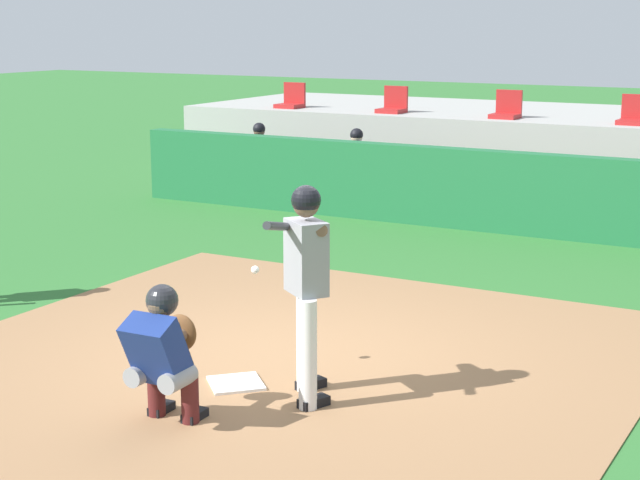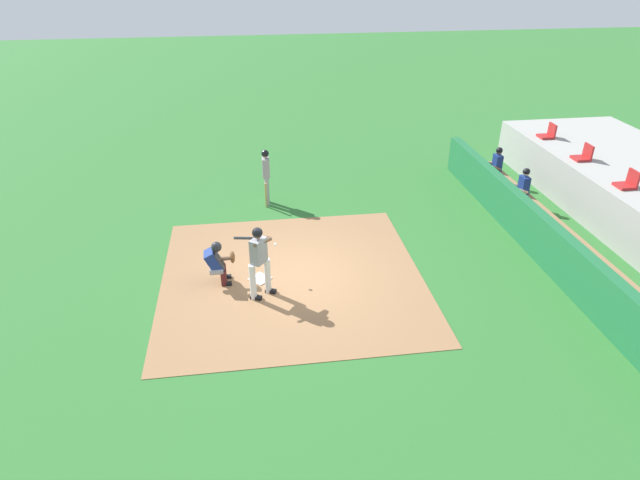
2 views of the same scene
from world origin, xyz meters
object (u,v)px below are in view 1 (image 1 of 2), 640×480
(catcher_crouched, at_px, (164,349))
(stadium_seat_1, at_px, (393,105))
(home_plate, at_px, (236,383))
(batter_at_plate, at_px, (306,279))
(dugout_player_0, at_px, (256,159))
(stadium_seat_3, at_px, (634,116))
(dugout_player_1, at_px, (353,166))
(stadium_seat_0, at_px, (292,101))
(stadium_seat_2, at_px, (507,110))

(catcher_crouched, bearing_deg, stadium_seat_1, 106.20)
(home_plate, bearing_deg, batter_at_plate, 0.63)
(home_plate, xyz_separation_m, batter_at_plate, (0.69, 0.01, 1.01))
(dugout_player_0, xyz_separation_m, stadium_seat_1, (1.71, 2.03, 0.86))
(stadium_seat_3, bearing_deg, dugout_player_0, -161.39)
(batter_at_plate, distance_m, dugout_player_0, 9.91)
(stadium_seat_1, bearing_deg, stadium_seat_3, 0.00)
(dugout_player_0, relative_size, dugout_player_1, 1.00)
(batter_at_plate, distance_m, stadium_seat_0, 11.88)
(home_plate, relative_size, catcher_crouched, 0.25)
(batter_at_plate, relative_size, stadium_seat_1, 3.76)
(catcher_crouched, height_order, stadium_seat_1, stadium_seat_1)
(dugout_player_0, height_order, dugout_player_1, same)
(home_plate, relative_size, stadium_seat_3, 0.92)
(stadium_seat_0, bearing_deg, home_plate, -61.98)
(dugout_player_1, distance_m, stadium_seat_1, 2.22)
(batter_at_plate, distance_m, stadium_seat_1, 10.92)
(catcher_crouched, height_order, dugout_player_1, dugout_player_1)
(catcher_crouched, bearing_deg, batter_at_plate, 53.97)
(dugout_player_1, relative_size, stadium_seat_3, 2.71)
(batter_at_plate, bearing_deg, stadium_seat_1, 111.19)
(stadium_seat_1, relative_size, stadium_seat_3, 1.00)
(stadium_seat_1, bearing_deg, stadium_seat_0, 180.00)
(dugout_player_1, bearing_deg, dugout_player_0, 180.00)
(catcher_crouched, xyz_separation_m, stadium_seat_0, (-5.40, 11.14, 0.93))
(stadium_seat_1, bearing_deg, home_plate, -72.29)
(stadium_seat_3, bearing_deg, stadium_seat_1, 180.00)
(stadium_seat_2, relative_size, stadium_seat_3, 1.00)
(dugout_player_1, relative_size, stadium_seat_1, 2.71)
(stadium_seat_0, height_order, stadium_seat_1, same)
(dugout_player_0, distance_m, stadium_seat_1, 2.79)
(batter_at_plate, xyz_separation_m, stadium_seat_2, (-1.78, 10.17, 0.50))
(dugout_player_1, xyz_separation_m, stadium_seat_3, (4.12, 2.03, 0.86))
(batter_at_plate, relative_size, stadium_seat_0, 3.76)
(batter_at_plate, bearing_deg, stadium_seat_0, 120.99)
(dugout_player_1, bearing_deg, stadium_seat_0, 139.51)
(dugout_player_1, height_order, stadium_seat_2, stadium_seat_2)
(home_plate, distance_m, stadium_seat_2, 10.35)
(batter_at_plate, xyz_separation_m, dugout_player_0, (-5.65, 8.14, -0.36))
(batter_at_plate, bearing_deg, dugout_player_0, 124.79)
(home_plate, bearing_deg, dugout_player_0, 121.34)
(stadium_seat_2, bearing_deg, stadium_seat_3, 0.00)
(stadium_seat_3, bearing_deg, stadium_seat_0, 180.00)
(batter_at_plate, height_order, dugout_player_1, batter_at_plate)
(dugout_player_0, relative_size, stadium_seat_2, 2.71)
(home_plate, bearing_deg, stadium_seat_0, 118.02)
(batter_at_plate, height_order, stadium_seat_0, stadium_seat_0)
(home_plate, distance_m, dugout_player_0, 9.56)
(home_plate, bearing_deg, dugout_player_1, 110.43)
(home_plate, distance_m, batter_at_plate, 1.23)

